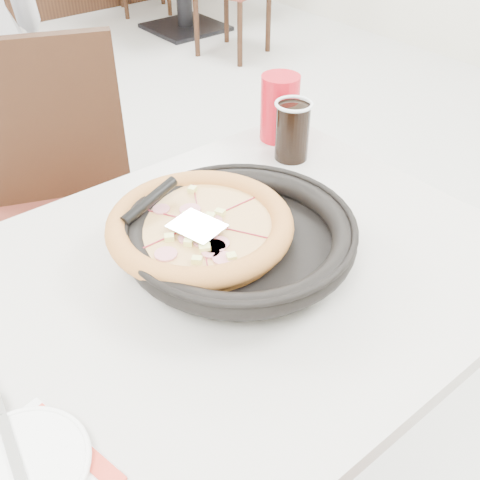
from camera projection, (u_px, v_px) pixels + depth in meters
floor at (151, 319)px, 1.94m from camera, size 7.00×7.00×0.00m
main_table at (199, 418)px, 1.19m from camera, size 1.25×0.88×0.75m
chair_far at (65, 230)px, 1.56m from camera, size 0.55×0.55×0.95m
trivet at (213, 263)px, 0.99m from camera, size 0.14×0.14×0.04m
pizza_pan at (240, 244)px, 1.00m from camera, size 0.40×0.40×0.01m
pizza at (200, 232)px, 0.99m from camera, size 0.32×0.32×0.02m
pizza_server at (197, 226)px, 0.95m from camera, size 0.09×0.10×0.00m
napkin at (19, 480)px, 0.69m from camera, size 0.21×0.21×0.00m
side_plate at (21, 468)px, 0.69m from camera, size 0.18×0.18×0.01m
fork at (8, 437)px, 0.72m from camera, size 0.03×0.15×0.00m
cola_glass at (292, 133)px, 1.29m from camera, size 0.08×0.08×0.13m
red_cup at (280, 108)px, 1.35m from camera, size 0.10×0.10×0.16m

